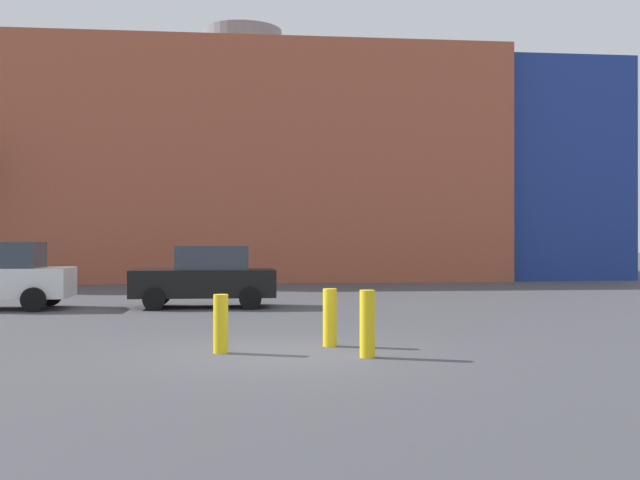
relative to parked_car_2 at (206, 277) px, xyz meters
The scene contains 6 objects.
ground_plane 9.08m from the parked_car_2, 80.52° to the right, with size 200.00×200.00×0.00m, color #47474C.
building_backdrop 19.12m from the parked_car_2, 86.26° to the left, with size 35.83×13.91×12.57m.
parked_car_2 is the anchor object (origin of this frame).
bollard_yellow_0 9.91m from the parked_car_2, 73.52° to the right, with size 0.24×0.24×1.05m, color yellow.
bollard_yellow_1 8.79m from the parked_car_2, 86.49° to the right, with size 0.24×0.24×0.95m, color yellow.
bollard_yellow_2 8.50m from the parked_car_2, 73.66° to the right, with size 0.24×0.24×0.99m, color yellow.
Camera 1 is at (-0.75, -12.52, 1.81)m, focal length 43.76 mm.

